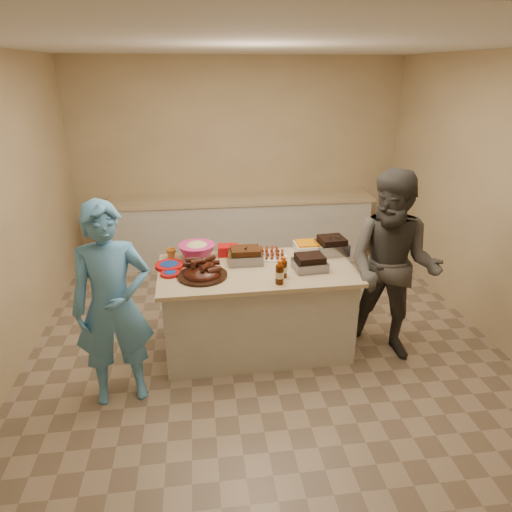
{
  "coord_description": "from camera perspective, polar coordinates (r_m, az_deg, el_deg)",
  "views": [
    {
      "loc": [
        -0.59,
        -3.83,
        2.52
      ],
      "look_at": [
        -0.09,
        -0.01,
        0.94
      ],
      "focal_mm": 32.0,
      "sensor_mm": 36.0,
      "label": 1
    }
  ],
  "objects": [
    {
      "name": "rib_platter",
      "position": [
        4.02,
        -6.7,
        -2.57
      ],
      "size": [
        0.51,
        0.51,
        0.18
      ],
      "primitive_type": null,
      "rotation": [
        0.0,
        0.0,
        0.19
      ],
      "color": "#3D130A",
      "rests_on": "island"
    },
    {
      "name": "island",
      "position": [
        4.56,
        0.08,
        -11.25
      ],
      "size": [
        1.79,
        0.97,
        0.84
      ],
      "primitive_type": null,
      "rotation": [
        0.0,
        0.0,
        0.02
      ],
      "color": "beige",
      "rests_on": "ground"
    },
    {
      "name": "roasting_pan",
      "position": [
        4.56,
        9.38,
        0.4
      ],
      "size": [
        0.3,
        0.3,
        0.11
      ],
      "primitive_type": "cube",
      "rotation": [
        0.0,
        0.0,
        0.1
      ],
      "color": "gray",
      "rests_on": "island"
    },
    {
      "name": "guest_blue",
      "position": [
        4.14,
        -16.09,
        -16.24
      ],
      "size": [
        0.87,
        1.74,
        0.4
      ],
      "primitive_type": "imported",
      "rotation": [
        0.0,
        0.0,
        0.16
      ],
      "color": "#5095D2",
      "rests_on": "ground"
    },
    {
      "name": "bbq_bottle_a",
      "position": [
        3.87,
        2.94,
        -3.45
      ],
      "size": [
        0.07,
        0.07,
        0.21
      ],
      "primitive_type": "cylinder",
      "rotation": [
        0.0,
        0.0,
        0.02
      ],
      "color": "#391602",
      "rests_on": "island"
    },
    {
      "name": "plastic_cup",
      "position": [
        4.46,
        -10.53,
        -0.2
      ],
      "size": [
        0.1,
        0.09,
        0.1
      ],
      "primitive_type": "imported",
      "rotation": [
        0.0,
        0.0,
        0.02
      ],
      "color": "#AF6923",
      "rests_on": "island"
    },
    {
      "name": "mac_cheese_dish",
      "position": [
        4.61,
        6.92,
        0.78
      ],
      "size": [
        0.33,
        0.24,
        0.09
      ],
      "primitive_type": "cube",
      "rotation": [
        0.0,
        0.0,
        -0.0
      ],
      "color": "orange",
      "rests_on": "island"
    },
    {
      "name": "back_counter",
      "position": [
        6.4,
        -1.81,
        3.43
      ],
      "size": [
        3.6,
        0.64,
        0.9
      ],
      "primitive_type": null,
      "color": "beige",
      "rests_on": "ground"
    },
    {
      "name": "mustard_bottle",
      "position": [
        4.28,
        -3.21,
        -0.86
      ],
      "size": [
        0.04,
        0.04,
        0.11
      ],
      "primitive_type": "cylinder",
      "rotation": [
        0.0,
        0.0,
        0.02
      ],
      "color": "#F5CD00",
      "rests_on": "island"
    },
    {
      "name": "brisket_tray",
      "position": [
        4.16,
        6.7,
        -1.67
      ],
      "size": [
        0.31,
        0.26,
        0.09
      ],
      "primitive_type": "cube",
      "rotation": [
        0.0,
        0.0,
        0.09
      ],
      "color": "black",
      "rests_on": "island"
    },
    {
      "name": "bbq_bottle_b",
      "position": [
        3.99,
        3.43,
        -2.67
      ],
      "size": [
        0.07,
        0.07,
        0.19
      ],
      "primitive_type": "cylinder",
      "rotation": [
        0.0,
        0.0,
        0.02
      ],
      "color": "#391602",
      "rests_on": "island"
    },
    {
      "name": "guest_gray",
      "position": [
        4.66,
        15.46,
        -11.35
      ],
      "size": [
        1.73,
        1.92,
        0.67
      ],
      "primitive_type": "imported",
      "rotation": [
        0.0,
        0.0,
        -0.63
      ],
      "color": "#484541",
      "rests_on": "ground"
    },
    {
      "name": "plate_stack_small",
      "position": [
        4.09,
        -10.68,
        -2.34
      ],
      "size": [
        0.17,
        0.17,
        0.02
      ],
      "primitive_type": "cylinder",
      "rotation": [
        0.0,
        0.0,
        0.02
      ],
      "color": "#A60B0D",
      "rests_on": "island"
    },
    {
      "name": "pulled_pork_tray",
      "position": [
        4.27,
        -1.33,
        -0.85
      ],
      "size": [
        0.31,
        0.24,
        0.09
      ],
      "primitive_type": "cube",
      "rotation": [
        0.0,
        0.0,
        -0.01
      ],
      "color": "#47230F",
      "rests_on": "island"
    },
    {
      "name": "basket_stack",
      "position": [
        4.46,
        -3.51,
        0.15
      ],
      "size": [
        0.2,
        0.15,
        0.1
      ],
      "primitive_type": "cube",
      "rotation": [
        0.0,
        0.0,
        -0.04
      ],
      "color": "#A60B0D",
      "rests_on": "island"
    },
    {
      "name": "plate_stack_large",
      "position": [
        4.25,
        -10.76,
        -1.38
      ],
      "size": [
        0.27,
        0.27,
        0.03
      ],
      "primitive_type": "cylinder",
      "rotation": [
        0.0,
        0.0,
        0.02
      ],
      "color": "#A60B0D",
      "rests_on": "island"
    },
    {
      "name": "room",
      "position": [
        4.62,
        1.07,
        -10.74
      ],
      "size": [
        4.5,
        5.0,
        2.7
      ],
      "primitive_type": null,
      "color": "tan",
      "rests_on": "ground"
    },
    {
      "name": "sausage_plate",
      "position": [
        4.41,
        2.01,
        -0.11
      ],
      "size": [
        0.34,
        0.34,
        0.05
      ],
      "primitive_type": "cylinder",
      "rotation": [
        0.0,
        0.0,
        -0.15
      ],
      "color": "silver",
      "rests_on": "island"
    },
    {
      "name": "sauce_bowl",
      "position": [
        4.36,
        -0.47,
        -0.33
      ],
      "size": [
        0.15,
        0.05,
        0.15
      ],
      "primitive_type": "imported",
      "rotation": [
        0.0,
        0.0,
        0.02
      ],
      "color": "silver",
      "rests_on": "island"
    },
    {
      "name": "coleslaw_bowl",
      "position": [
        4.41,
        -7.35,
        -0.28
      ],
      "size": [
        0.36,
        0.36,
        0.24
      ],
      "primitive_type": null,
      "rotation": [
        0.0,
        0.0,
        0.02
      ],
      "color": "#C62B73",
      "rests_on": "island"
    }
  ]
}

